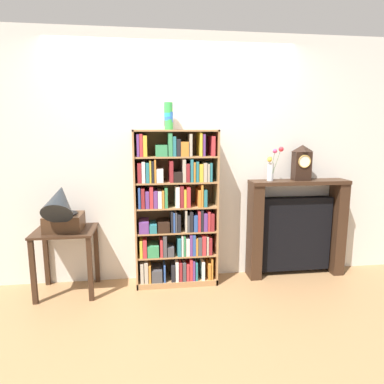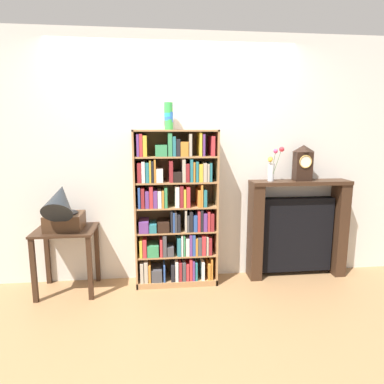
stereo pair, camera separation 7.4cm
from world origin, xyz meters
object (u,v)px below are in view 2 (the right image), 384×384
cup_stack (169,116)px  mantel_clock (303,163)px  bookshelf (176,213)px  side_table_left (66,244)px  fireplace_mantel (297,229)px  flower_vase (272,166)px  gramophone (62,208)px

cup_stack → mantel_clock: cup_stack is taller
bookshelf → side_table_left: size_ratio=2.48×
cup_stack → side_table_left: size_ratio=0.41×
fireplace_mantel → flower_vase: (-0.33, -0.04, 0.71)m
side_table_left → fireplace_mantel: 2.45m
fireplace_mantel → side_table_left: bearing=-176.9°
bookshelf → cup_stack: 0.99m
gramophone → fireplace_mantel: bearing=4.8°
bookshelf → cup_stack: (-0.06, 0.05, 0.99)m
cup_stack → side_table_left: 1.63m
cup_stack → gramophone: size_ratio=0.50×
cup_stack → fireplace_mantel: (1.41, 0.00, -1.22)m
bookshelf → side_table_left: 1.13m
side_table_left → gramophone: bearing=-90.0°
flower_vase → bookshelf: bearing=-179.0°
gramophone → mantel_clock: 2.50m
flower_vase → cup_stack: bearing=178.2°
side_table_left → flower_vase: size_ratio=1.78×
mantel_clock → flower_vase: size_ratio=1.04×
bookshelf → fireplace_mantel: bearing=2.3°
cup_stack → fireplace_mantel: bearing=0.1°
flower_vase → gramophone: bearing=-175.5°
side_table_left → mantel_clock: size_ratio=1.72×
fireplace_mantel → flower_vase: size_ratio=2.95×
gramophone → side_table_left: bearing=90.0°
cup_stack → gramophone: bearing=-169.0°
mantel_clock → fireplace_mantel: bearing=123.7°
bookshelf → gramophone: 1.11m
side_table_left → fireplace_mantel: bearing=3.1°
bookshelf → gramophone: size_ratio=3.02×
fireplace_mantel → bookshelf: bearing=-177.7°
mantel_clock → flower_vase: 0.34m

